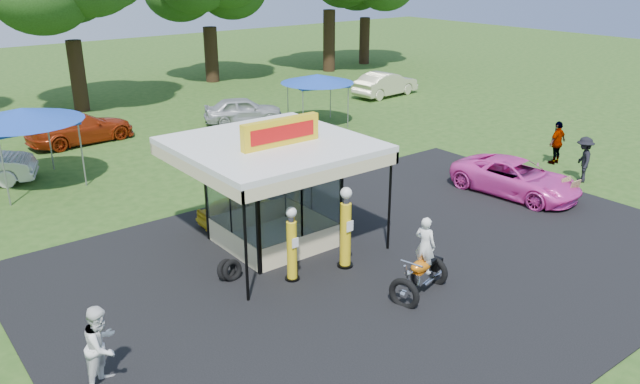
# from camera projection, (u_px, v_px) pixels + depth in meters

# --- Properties ---
(ground) EXTENTS (120.00, 120.00, 0.00)m
(ground) POSITION_uv_depth(u_px,v_px,m) (434.00, 285.00, 17.36)
(ground) COLOR #264A17
(ground) RESTS_ON ground
(asphalt_apron) EXTENTS (20.00, 14.00, 0.04)m
(asphalt_apron) POSITION_uv_depth(u_px,v_px,m) (385.00, 259.00, 18.83)
(asphalt_apron) COLOR black
(asphalt_apron) RESTS_ON ground
(gas_station_kiosk) EXTENTS (5.40, 5.40, 4.18)m
(gas_station_kiosk) POSITION_uv_depth(u_px,v_px,m) (273.00, 191.00, 19.27)
(gas_station_kiosk) COLOR white
(gas_station_kiosk) RESTS_ON ground
(gas_pump_left) EXTENTS (0.42, 0.42, 2.24)m
(gas_pump_left) POSITION_uv_depth(u_px,v_px,m) (292.00, 246.00, 17.25)
(gas_pump_left) COLOR black
(gas_pump_left) RESTS_ON ground
(gas_pump_right) EXTENTS (0.47, 0.47, 2.51)m
(gas_pump_right) POSITION_uv_depth(u_px,v_px,m) (346.00, 230.00, 17.95)
(gas_pump_right) COLOR black
(gas_pump_right) RESTS_ON ground
(motorcycle) EXTENTS (2.00, 1.32, 2.27)m
(motorcycle) POSITION_uv_depth(u_px,v_px,m) (423.00, 263.00, 16.70)
(motorcycle) COLOR black
(motorcycle) RESTS_ON ground
(spare_tires) EXTENTS (0.78, 0.52, 0.65)m
(spare_tires) POSITION_uv_depth(u_px,v_px,m) (229.00, 270.00, 17.52)
(spare_tires) COLOR black
(spare_tires) RESTS_ON ground
(a_frame_sign) EXTENTS (0.55, 0.50, 0.97)m
(a_frame_sign) POSITION_uv_depth(u_px,v_px,m) (570.00, 191.00, 22.90)
(a_frame_sign) COLOR #593819
(a_frame_sign) RESTS_ON ground
(kiosk_car) EXTENTS (2.82, 1.13, 0.96)m
(kiosk_car) POSITION_uv_depth(u_px,v_px,m) (238.00, 209.00, 21.35)
(kiosk_car) COLOR gold
(kiosk_car) RESTS_ON ground
(pink_sedan) EXTENTS (2.75, 5.10, 1.36)m
(pink_sedan) POSITION_uv_depth(u_px,v_px,m) (516.00, 178.00, 23.79)
(pink_sedan) COLOR #FB44BD
(pink_sedan) RESTS_ON ground
(spectator_west) EXTENTS (1.15, 1.13, 1.87)m
(spectator_west) POSITION_uv_depth(u_px,v_px,m) (102.00, 346.00, 13.05)
(spectator_west) COLOR white
(spectator_west) RESTS_ON ground
(spectator_east_a) EXTENTS (1.38, 1.31, 1.87)m
(spectator_east_a) POSITION_uv_depth(u_px,v_px,m) (583.00, 160.00, 25.06)
(spectator_east_a) COLOR black
(spectator_east_a) RESTS_ON ground
(spectator_east_b) EXTENTS (1.14, 0.50, 1.91)m
(spectator_east_b) POSITION_uv_depth(u_px,v_px,m) (557.00, 143.00, 27.27)
(spectator_east_b) COLOR gray
(spectator_east_b) RESTS_ON ground
(bg_car_b) EXTENTS (5.27, 2.55, 1.48)m
(bg_car_b) POSITION_uv_depth(u_px,v_px,m) (81.00, 128.00, 30.47)
(bg_car_b) COLOR #99290B
(bg_car_b) RESTS_ON ground
(bg_car_c) EXTENTS (4.56, 3.17, 1.44)m
(bg_car_c) POSITION_uv_depth(u_px,v_px,m) (243.00, 110.00, 34.11)
(bg_car_c) COLOR #B0B1B5
(bg_car_c) RESTS_ON ground
(bg_car_e) EXTENTS (4.91, 2.11, 1.57)m
(bg_car_e) POSITION_uv_depth(u_px,v_px,m) (386.00, 84.00, 40.76)
(bg_car_e) COLOR beige
(bg_car_e) RESTS_ON ground
(tent_west) EXTENTS (4.54, 4.54, 3.17)m
(tent_west) POSITION_uv_depth(u_px,v_px,m) (22.00, 116.00, 23.89)
(tent_west) COLOR gray
(tent_west) RESTS_ON ground
(tent_east) EXTENTS (3.92, 3.92, 2.74)m
(tent_east) POSITION_uv_depth(u_px,v_px,m) (317.00, 79.00, 33.17)
(tent_east) COLOR gray
(tent_east) RESTS_ON ground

